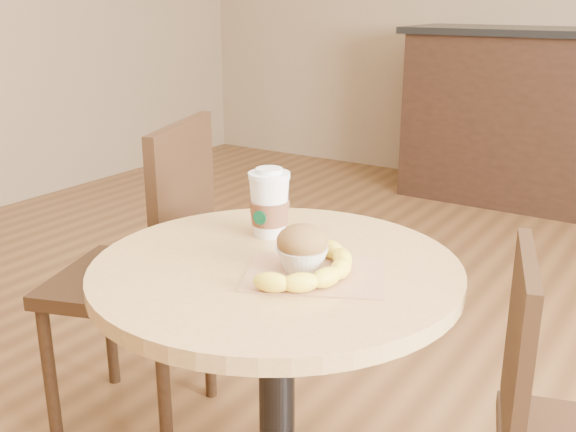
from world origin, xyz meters
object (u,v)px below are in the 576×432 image
(cafe_table, at_px, (277,372))
(coffee_cup, at_px, (269,206))
(chair_left, at_px, (148,267))
(muffin, at_px, (302,248))
(banana, at_px, (318,268))

(cafe_table, height_order, coffee_cup, coffee_cup)
(chair_left, relative_size, coffee_cup, 6.47)
(chair_left, xyz_separation_m, muffin, (0.69, -0.30, 0.30))
(coffee_cup, xyz_separation_m, muffin, (0.16, -0.12, -0.02))
(coffee_cup, bearing_deg, muffin, -45.45)
(cafe_table, bearing_deg, muffin, -4.94)
(coffee_cup, xyz_separation_m, banana, (0.20, -0.14, -0.04))
(muffin, height_order, banana, muffin)
(banana, bearing_deg, cafe_table, 176.22)
(muffin, bearing_deg, banana, -19.95)
(coffee_cup, distance_m, muffin, 0.20)
(muffin, relative_size, banana, 0.38)
(coffee_cup, height_order, banana, coffee_cup)
(chair_left, relative_size, banana, 3.67)
(cafe_table, xyz_separation_m, chair_left, (-0.63, 0.29, -0.03))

